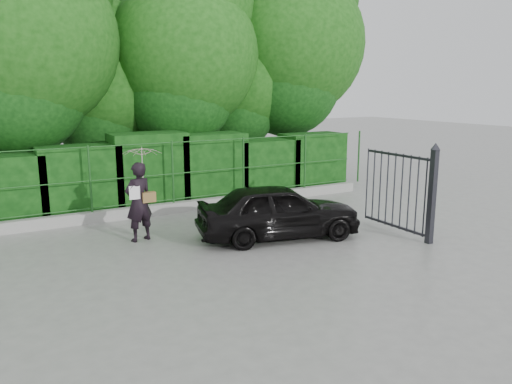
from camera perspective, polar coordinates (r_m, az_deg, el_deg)
ground at (r=10.63m, az=-3.00°, el=-7.80°), size 80.00×80.00×0.00m
kerb at (r=14.60m, az=-10.84°, el=-1.94°), size 14.00×0.25×0.30m
fence at (r=14.46m, az=-10.17°, el=2.20°), size 14.13×0.06×1.80m
hedge at (r=15.34m, az=-12.37°, el=2.01°), size 14.20×1.20×2.27m
trees at (r=17.66m, az=-11.24°, el=14.99°), size 17.10×6.15×8.08m
gate at (r=12.45m, az=17.86°, el=0.22°), size 0.22×2.33×2.36m
woman at (r=11.98m, az=-13.02°, el=1.13°), size 0.99×0.92×2.23m
car at (r=12.02m, az=2.58°, el=-2.16°), size 4.17×2.38×1.34m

